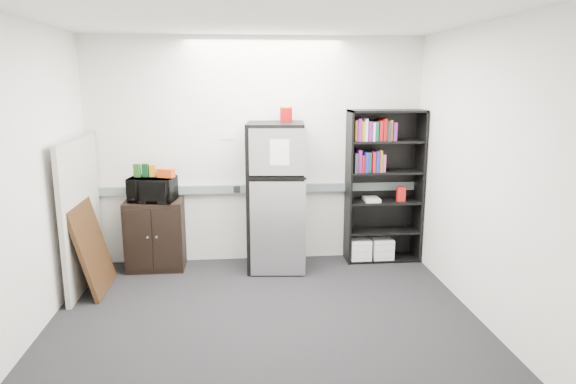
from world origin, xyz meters
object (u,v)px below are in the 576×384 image
object	(u,v)px
cubicle_partition	(81,212)
cabinet	(155,235)
microwave	(152,189)
bookshelf	(382,183)
refrigerator	(276,197)

from	to	relation	value
cubicle_partition	cabinet	distance (m)	0.90
cubicle_partition	microwave	world-z (taller)	cubicle_partition
bookshelf	cabinet	world-z (taller)	bookshelf
cabinet	microwave	xyz separation A→B (m)	(0.00, -0.02, 0.55)
microwave	refrigerator	xyz separation A→B (m)	(1.42, -0.06, -0.11)
cubicle_partition	refrigerator	distance (m)	2.13
microwave	refrigerator	size ratio (longest dim) A/B	0.29
cubicle_partition	refrigerator	size ratio (longest dim) A/B	0.94
microwave	refrigerator	bearing A→B (deg)	7.44
bookshelf	microwave	size ratio (longest dim) A/B	3.66
cubicle_partition	cabinet	world-z (taller)	cubicle_partition
refrigerator	cubicle_partition	bearing A→B (deg)	-165.54
cabinet	microwave	bearing A→B (deg)	-90.00
bookshelf	cubicle_partition	world-z (taller)	bookshelf
refrigerator	microwave	bearing A→B (deg)	-177.34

